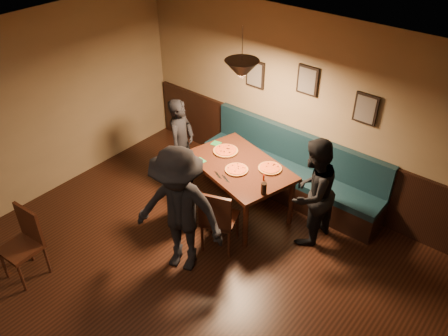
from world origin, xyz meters
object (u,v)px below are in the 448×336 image
(booth_bench, at_px, (289,168))
(cafe_chair_far, at_px, (20,247))
(soda_glass, at_px, (264,188))
(diner_right, at_px, (312,193))
(dining_table, at_px, (239,188))
(diner_left, at_px, (181,144))
(diner_front, at_px, (179,212))
(tabasco_bottle, at_px, (264,177))
(chair_near_left, at_px, (187,194))
(chair_near_right, at_px, (220,217))

(booth_bench, xyz_separation_m, cafe_chair_far, (-1.65, -3.53, -0.01))
(booth_bench, height_order, soda_glass, booth_bench)
(diner_right, relative_size, cafe_chair_far, 1.63)
(dining_table, xyz_separation_m, soda_glass, (0.65, -0.33, 0.49))
(diner_left, height_order, diner_front, diner_front)
(diner_right, relative_size, tabasco_bottle, 14.37)
(dining_table, xyz_separation_m, diner_right, (1.12, 0.12, 0.38))
(booth_bench, height_order, diner_left, diner_left)
(dining_table, distance_m, tabasco_bottle, 0.67)
(diner_right, bearing_deg, booth_bench, -127.21)
(diner_front, bearing_deg, dining_table, 76.03)
(chair_near_left, xyz_separation_m, soda_glass, (1.06, 0.35, 0.41))
(dining_table, height_order, chair_near_right, chair_near_right)
(chair_near_left, distance_m, diner_left, 0.96)
(chair_near_left, xyz_separation_m, cafe_chair_far, (-0.87, -2.06, -0.00))
(chair_near_left, relative_size, diner_front, 0.55)
(booth_bench, distance_m, dining_table, 0.87)
(dining_table, height_order, tabasco_bottle, tabasco_bottle)
(diner_left, bearing_deg, diner_front, -152.81)
(booth_bench, relative_size, diner_front, 1.68)
(booth_bench, relative_size, chair_near_left, 3.07)
(tabasco_bottle, bearing_deg, dining_table, 169.37)
(diner_left, height_order, cafe_chair_far, diner_left)
(diner_front, bearing_deg, booth_bench, 64.50)
(booth_bench, relative_size, cafe_chair_far, 3.08)
(soda_glass, bearing_deg, booth_bench, 104.22)
(chair_near_right, bearing_deg, cafe_chair_far, -148.82)
(dining_table, distance_m, diner_right, 1.19)
(cafe_chair_far, bearing_deg, diner_front, -139.51)
(chair_near_right, height_order, cafe_chair_far, chair_near_right)
(soda_glass, bearing_deg, cafe_chair_far, -128.68)
(diner_left, bearing_deg, soda_glass, -114.62)
(chair_near_right, xyz_separation_m, diner_right, (0.85, 0.88, 0.30))
(dining_table, xyz_separation_m, chair_near_left, (-0.41, -0.68, 0.08))
(diner_right, bearing_deg, dining_table, -79.54)
(booth_bench, distance_m, chair_near_right, 1.55)
(dining_table, xyz_separation_m, chair_near_right, (0.27, -0.76, 0.09))
(booth_bench, xyz_separation_m, dining_table, (-0.37, -0.79, -0.09))
(dining_table, xyz_separation_m, diner_left, (-1.09, -0.06, 0.35))
(cafe_chair_far, bearing_deg, chair_near_left, -117.27)
(chair_near_left, xyz_separation_m, diner_front, (0.53, -0.67, 0.40))
(booth_bench, bearing_deg, diner_left, -149.89)
(tabasco_bottle, xyz_separation_m, cafe_chair_far, (-1.77, -2.65, -0.39))
(dining_table, relative_size, diner_front, 0.86)
(dining_table, xyz_separation_m, tabasco_bottle, (0.48, -0.09, 0.46))
(chair_near_right, xyz_separation_m, soda_glass, (0.38, 0.44, 0.40))
(booth_bench, xyz_separation_m, diner_front, (-0.25, -2.14, 0.39))
(booth_bench, relative_size, dining_table, 1.96)
(diner_front, bearing_deg, chair_near_right, 56.46)
(dining_table, relative_size, diner_left, 1.01)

